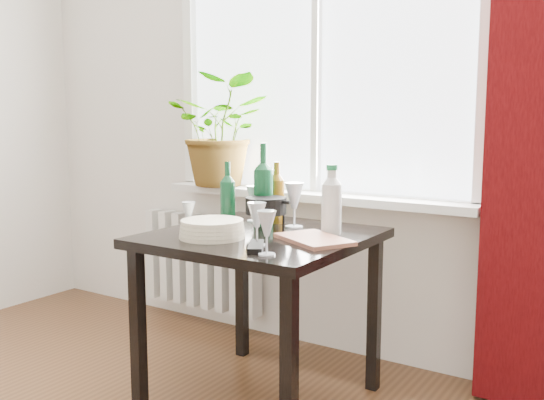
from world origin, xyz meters
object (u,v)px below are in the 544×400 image
Objects in this scene: wine_bottle_left at (228,193)px; wineglass_front_left at (189,217)px; potted_plant at (223,131)px; tv_remote at (256,246)px; wineglass_back_center at (294,204)px; radiator at (202,261)px; cutting_board at (314,239)px; cleaning_bottle at (332,199)px; wine_bottle_right at (263,183)px; wineglass_far_right at (267,232)px; table at (261,255)px; wineglass_back_left at (254,203)px; plate_stack at (212,229)px; wineglass_front_right at (257,224)px; fondue_pot at (266,213)px; bottle_amber at (277,192)px.

wine_bottle_left is 0.26m from wineglass_front_left.
potted_plant is 3.43× the size of tv_remote.
radiator is at bearing 154.07° from wineglass_back_center.
radiator is 1.35m from cutting_board.
wineglass_front_left is at bearing -148.45° from cleaning_bottle.
wineglass_far_right is (0.34, -0.49, -0.11)m from wine_bottle_right.
radiator is 0.94× the size of table.
wineglass_back_left reaches higher than table.
wine_bottle_right is at bearing 152.41° from cutting_board.
wineglass_far_right is at bearing -90.83° from cleaning_bottle.
potted_plant reaches higher than wine_bottle_right.
wineglass_back_left is 0.42m from plate_stack.
cutting_board is at bearing -84.76° from cleaning_bottle.
potted_plant is 2.26× the size of plate_stack.
tv_remote is at bearing -103.39° from cleaning_bottle.
wineglass_front_left is 0.50× the size of plate_stack.
plate_stack is at bearing 158.53° from wineglass_far_right.
radiator is 1.31× the size of potted_plant.
wineglass_front_right reaches higher than tv_remote.
radiator is 3.89× the size of fondue_pot.
wineglass_back_left reaches higher than wineglass_front_left.
cutting_board is (0.31, -0.12, -0.06)m from fondue_pot.
potted_plant reaches higher than radiator.
wine_bottle_left is 0.32m from plate_stack.
potted_plant is 0.85m from fondue_pot.
wine_bottle_right is at bearing 124.93° from wineglass_far_right.
wineglass_back_left is at bearing 100.66° from plate_stack.
potted_plant reaches higher than wineglass_back_center.
wineglass_back_center is 0.42m from plate_stack.
table is at bearing -59.66° from wine_bottle_right.
wine_bottle_left is (0.41, -0.49, -0.27)m from potted_plant.
wineglass_front_left is at bearing 135.04° from tv_remote.
tv_remote reaches higher than cutting_board.
wine_bottle_left is 1.40× the size of wineglass_back_center.
wineglass_far_right is (0.89, -0.91, -0.33)m from potted_plant.
wineglass_back_center is 0.33m from cutting_board.
cutting_board is at bearing -33.53° from potted_plant.
wine_bottle_right is at bearing -30.93° from wineglass_back_left.
wineglass_back_center reaches higher than wineglass_back_left.
bottle_amber reaches higher than wineglass_front_right.
wineglass_far_right is at bearing -51.55° from wineglass_back_left.
tv_remote is (0.11, -0.46, -0.09)m from wineglass_back_center.
wineglass_back_center is at bearing 67.30° from plate_stack.
bottle_amber is 0.13m from wineglass_back_left.
wineglass_far_right reaches higher than wineglass_front_left.
wineglass_front_right is 0.55× the size of cutting_board.
wine_bottle_right reaches higher than fondue_pot.
wineglass_far_right is (0.12, -0.12, -0.00)m from wineglass_front_right.
wineglass_back_center reaches higher than cutting_board.
fondue_pot is at bearing 123.91° from wineglass_far_right.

